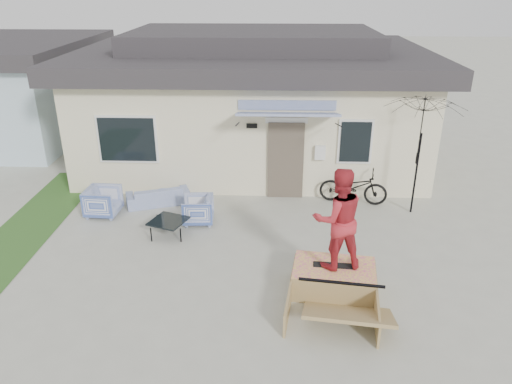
{
  "coord_description": "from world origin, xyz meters",
  "views": [
    {
      "loc": [
        0.63,
        -7.79,
        5.52
      ],
      "look_at": [
        0.3,
        1.8,
        1.3
      ],
      "focal_mm": 34.27,
      "sensor_mm": 36.0,
      "label": 1
    }
  ],
  "objects_px": {
    "armchair_right": "(198,209)",
    "coffee_table": "(169,227)",
    "armchair_left": "(103,200)",
    "skater": "(338,217)",
    "bicycle": "(354,183)",
    "skateboard": "(335,265)",
    "patio_umbrella": "(420,147)",
    "loveseat": "(158,192)",
    "skate_ramp": "(334,279)"
  },
  "relations": [
    {
      "from": "armchair_left",
      "to": "skateboard",
      "type": "xyz_separation_m",
      "value": [
        5.44,
        -3.03,
        0.13
      ]
    },
    {
      "from": "armchair_left",
      "to": "loveseat",
      "type": "bearing_deg",
      "value": -56.13
    },
    {
      "from": "skater",
      "to": "bicycle",
      "type": "bearing_deg",
      "value": -115.39
    },
    {
      "from": "armchair_right",
      "to": "armchair_left",
      "type": "bearing_deg",
      "value": -101.41
    },
    {
      "from": "armchair_right",
      "to": "patio_umbrella",
      "type": "height_order",
      "value": "patio_umbrella"
    },
    {
      "from": "armchair_left",
      "to": "patio_umbrella",
      "type": "bearing_deg",
      "value": -83.36
    },
    {
      "from": "loveseat",
      "to": "bicycle",
      "type": "distance_m",
      "value": 5.18
    },
    {
      "from": "loveseat",
      "to": "patio_umbrella",
      "type": "bearing_deg",
      "value": 157.83
    },
    {
      "from": "armchair_left",
      "to": "skater",
      "type": "height_order",
      "value": "skater"
    },
    {
      "from": "loveseat",
      "to": "armchair_left",
      "type": "bearing_deg",
      "value": 10.7
    },
    {
      "from": "patio_umbrella",
      "to": "skate_ramp",
      "type": "xyz_separation_m",
      "value": [
        -2.38,
        -3.52,
        -1.49
      ]
    },
    {
      "from": "loveseat",
      "to": "coffee_table",
      "type": "xyz_separation_m",
      "value": [
        0.62,
        -1.7,
        -0.13
      ]
    },
    {
      "from": "skate_ramp",
      "to": "loveseat",
      "type": "bearing_deg",
      "value": 145.75
    },
    {
      "from": "armchair_left",
      "to": "armchair_right",
      "type": "relative_size",
      "value": 1.08
    },
    {
      "from": "skate_ramp",
      "to": "armchair_left",
      "type": "bearing_deg",
      "value": 158.26
    },
    {
      "from": "armchair_left",
      "to": "skater",
      "type": "distance_m",
      "value": 6.33
    },
    {
      "from": "armchair_left",
      "to": "skater",
      "type": "xyz_separation_m",
      "value": [
        5.44,
        -3.03,
        1.14
      ]
    },
    {
      "from": "coffee_table",
      "to": "skate_ramp",
      "type": "height_order",
      "value": "skate_ramp"
    },
    {
      "from": "armchair_right",
      "to": "patio_umbrella",
      "type": "xyz_separation_m",
      "value": [
        5.38,
        0.77,
        1.38
      ]
    },
    {
      "from": "armchair_left",
      "to": "coffee_table",
      "type": "relative_size",
      "value": 1.07
    },
    {
      "from": "skateboard",
      "to": "armchair_right",
      "type": "bearing_deg",
      "value": 142.98
    },
    {
      "from": "armchair_left",
      "to": "bicycle",
      "type": "bearing_deg",
      "value": -78.02
    },
    {
      "from": "skater",
      "to": "skate_ramp",
      "type": "bearing_deg",
      "value": 70.12
    },
    {
      "from": "coffee_table",
      "to": "bicycle",
      "type": "xyz_separation_m",
      "value": [
        4.55,
        1.94,
        0.38
      ]
    },
    {
      "from": "loveseat",
      "to": "patio_umbrella",
      "type": "height_order",
      "value": "patio_umbrella"
    },
    {
      "from": "patio_umbrella",
      "to": "skateboard",
      "type": "relative_size",
      "value": 2.74
    },
    {
      "from": "bicycle",
      "to": "skater",
      "type": "distance_m",
      "value": 4.22
    },
    {
      "from": "coffee_table",
      "to": "skateboard",
      "type": "height_order",
      "value": "skateboard"
    },
    {
      "from": "patio_umbrella",
      "to": "skater",
      "type": "height_order",
      "value": "skater"
    },
    {
      "from": "armchair_left",
      "to": "bicycle",
      "type": "distance_m",
      "value": 6.46
    },
    {
      "from": "armchair_left",
      "to": "armchair_right",
      "type": "height_order",
      "value": "armchair_left"
    },
    {
      "from": "bicycle",
      "to": "skateboard",
      "type": "distance_m",
      "value": 4.1
    },
    {
      "from": "coffee_table",
      "to": "skater",
      "type": "bearing_deg",
      "value": -29.73
    },
    {
      "from": "skater",
      "to": "patio_umbrella",
      "type": "bearing_deg",
      "value": -136.41
    },
    {
      "from": "skateboard",
      "to": "patio_umbrella",
      "type": "bearing_deg",
      "value": 60.6
    },
    {
      "from": "bicycle",
      "to": "skateboard",
      "type": "bearing_deg",
      "value": 177.87
    },
    {
      "from": "loveseat",
      "to": "bicycle",
      "type": "height_order",
      "value": "bicycle"
    },
    {
      "from": "patio_umbrella",
      "to": "coffee_table",
      "type": "bearing_deg",
      "value": -166.66
    },
    {
      "from": "armchair_right",
      "to": "skateboard",
      "type": "bearing_deg",
      "value": 44.32
    },
    {
      "from": "patio_umbrella",
      "to": "loveseat",
      "type": "bearing_deg",
      "value": 177.56
    },
    {
      "from": "loveseat",
      "to": "skate_ramp",
      "type": "distance_m",
      "value": 5.67
    },
    {
      "from": "patio_umbrella",
      "to": "skate_ramp",
      "type": "bearing_deg",
      "value": -124.07
    },
    {
      "from": "armchair_right",
      "to": "coffee_table",
      "type": "height_order",
      "value": "armchair_right"
    },
    {
      "from": "skate_ramp",
      "to": "skateboard",
      "type": "height_order",
      "value": "skateboard"
    },
    {
      "from": "bicycle",
      "to": "skate_ramp",
      "type": "bearing_deg",
      "value": 177.94
    },
    {
      "from": "coffee_table",
      "to": "skater",
      "type": "relative_size",
      "value": 0.38
    },
    {
      "from": "bicycle",
      "to": "skate_ramp",
      "type": "height_order",
      "value": "bicycle"
    },
    {
      "from": "armchair_left",
      "to": "armchair_right",
      "type": "bearing_deg",
      "value": -94.28
    },
    {
      "from": "armchair_left",
      "to": "skate_ramp",
      "type": "relative_size",
      "value": 0.39
    },
    {
      "from": "skater",
      "to": "loveseat",
      "type": "bearing_deg",
      "value": -53.7
    }
  ]
}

